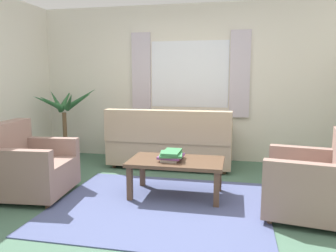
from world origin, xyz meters
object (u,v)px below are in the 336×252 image
couch (170,144)px  armchair_right (314,183)px  book_stack_on_table (171,155)px  potted_plant (65,125)px  armchair_left (29,167)px  coffee_table (176,165)px

couch → armchair_right: (1.79, -1.56, -0.01)m
armchair_right → book_stack_on_table: bearing=-90.7°
armchair_right → potted_plant: potted_plant is taller
book_stack_on_table → potted_plant: size_ratio=0.29×
armchair_left → book_stack_on_table: size_ratio=2.48×
armchair_left → armchair_right: size_ratio=0.94×
armchair_left → book_stack_on_table: bearing=-83.7°
armchair_left → coffee_table: bearing=-83.6°
couch → coffee_table: bearing=104.6°
coffee_table → potted_plant: potted_plant is taller
armchair_right → book_stack_on_table: size_ratio=2.64×
book_stack_on_table → couch: bearing=102.0°
coffee_table → potted_plant: size_ratio=0.87×
couch → book_stack_on_table: couch is taller
book_stack_on_table → potted_plant: 2.56m
armchair_right → armchair_left: bearing=-79.3°
coffee_table → potted_plant: bearing=147.4°
couch → book_stack_on_table: bearing=102.0°
armchair_right → coffee_table: bearing=-91.7°
couch → armchair_right: 2.37m
armchair_left → armchair_right: (3.17, 0.05, 0.00)m
armchair_left → armchair_right: same height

